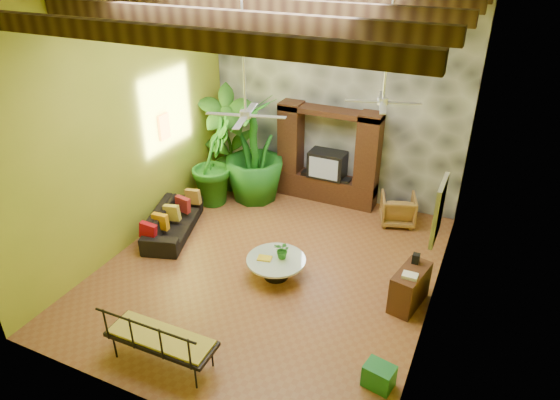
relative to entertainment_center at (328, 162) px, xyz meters
The scene contains 22 objects.
ground 3.28m from the entertainment_center, 90.00° to the right, with size 7.00×7.00×0.00m, color brown.
back_wall 1.58m from the entertainment_center, 90.00° to the left, with size 6.00×0.02×5.00m, color olive.
left_wall 4.60m from the entertainment_center, 133.73° to the right, with size 0.02×7.00×5.00m, color olive.
right_wall 4.60m from the entertainment_center, 46.27° to the right, with size 0.02×7.00×5.00m, color olive.
stone_accent_wall 1.56m from the entertainment_center, 90.00° to the left, with size 5.98×0.10×4.98m, color #3F4147.
ceiling_beams 4.94m from the entertainment_center, 90.00° to the right, with size 5.95×5.36×0.22m.
entertainment_center is the anchor object (origin of this frame).
ceiling_fan_front 4.30m from the entertainment_center, 93.24° to the right, with size 1.28×1.28×1.86m.
ceiling_fan_back 3.50m from the entertainment_center, 50.43° to the right, with size 1.28×1.28×1.86m.
wall_art_mask 3.82m from the entertainment_center, 144.18° to the right, with size 0.06×0.32×0.55m, color gold.
wall_art_painting 4.95m from the entertainment_center, 51.61° to the right, with size 0.06×0.70×0.90m, color #235D80.
sofa 3.82m from the entertainment_center, 130.45° to the right, with size 1.98×0.77×0.58m, color black.
wicker_armchair 1.97m from the entertainment_center, 12.46° to the right, with size 0.72×0.75×0.68m, color olive.
tall_plant_a 2.47m from the entertainment_center, 168.62° to the right, with size 1.37×0.93×2.60m, color #2D681B.
tall_plant_b 2.68m from the entertainment_center, 152.97° to the right, with size 1.14×0.92×2.07m, color #1E651A.
tall_plant_c 1.76m from the entertainment_center, 156.47° to the right, with size 1.42×1.42×2.53m, color #1D651A.
coffee_table 3.41m from the entertainment_center, 86.11° to the right, with size 1.11×1.11×0.40m.
centerpiece_plant 3.29m from the entertainment_center, 84.27° to the right, with size 0.31×0.27×0.34m, color #236B1C.
yellow_tray 3.46m from the entertainment_center, 89.43° to the right, with size 0.26×0.18×0.03m, color yellow.
iron_bench 6.06m from the entertainment_center, 93.92° to the right, with size 1.70×0.63×0.57m.
side_console 4.10m from the entertainment_center, 49.22° to the right, with size 0.40×0.89×0.71m, color #371D11.
green_bin 5.74m from the entertainment_center, 62.23° to the right, with size 0.42×0.31×0.37m, color #217C32.
Camera 1 is at (3.49, -7.06, 5.77)m, focal length 32.00 mm.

